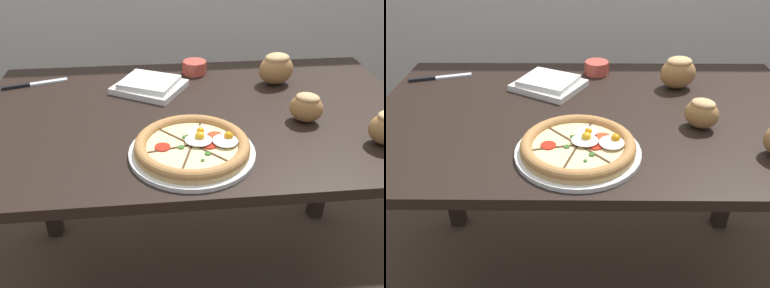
% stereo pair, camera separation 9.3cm
% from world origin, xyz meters
% --- Properties ---
extents(ground_plane, '(12.00, 12.00, 0.00)m').
position_xyz_m(ground_plane, '(0.00, 0.00, 0.00)').
color(ground_plane, '#3D2D23').
extents(dining_table, '(1.33, 0.81, 0.78)m').
position_xyz_m(dining_table, '(0.00, 0.00, 0.67)').
color(dining_table, black).
rests_on(dining_table, ground_plane).
extents(pizza, '(0.32, 0.32, 0.05)m').
position_xyz_m(pizza, '(-0.04, -0.23, 0.80)').
color(pizza, white).
rests_on(pizza, dining_table).
extents(ramekin_bowl, '(0.09, 0.09, 0.05)m').
position_xyz_m(ramekin_bowl, '(0.02, 0.30, 0.80)').
color(ramekin_bowl, '#C64C3D').
rests_on(ramekin_bowl, dining_table).
extents(napkin_folded, '(0.27, 0.26, 0.04)m').
position_xyz_m(napkin_folded, '(-0.14, 0.17, 0.79)').
color(napkin_folded, silver).
rests_on(napkin_folded, dining_table).
extents(bread_piece_mid, '(0.12, 0.11, 0.08)m').
position_xyz_m(bread_piece_mid, '(0.30, -0.08, 0.82)').
color(bread_piece_mid, '#A3703D').
rests_on(bread_piece_mid, dining_table).
extents(bread_piece_far, '(0.13, 0.11, 0.11)m').
position_xyz_m(bread_piece_far, '(0.28, 0.18, 0.83)').
color(bread_piece_far, '#A3703D').
rests_on(bread_piece_far, dining_table).
extents(knife_main, '(0.21, 0.08, 0.01)m').
position_xyz_m(knife_main, '(-0.53, 0.25, 0.78)').
color(knife_main, silver).
rests_on(knife_main, dining_table).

